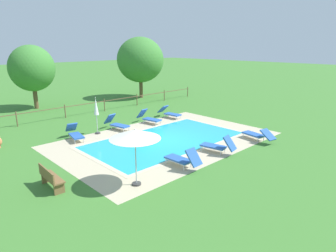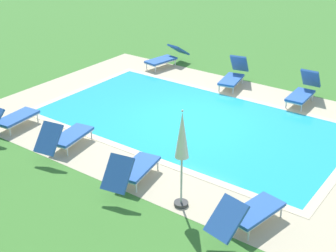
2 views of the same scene
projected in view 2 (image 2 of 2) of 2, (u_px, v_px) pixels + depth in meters
The scene contains 12 objects.
ground_plane at pixel (191, 121), 14.40m from camera, with size 160.00×160.00×0.00m, color #3D752D.
pool_deck_paving at pixel (191, 121), 14.40m from camera, with size 12.43×8.26×0.01m, color #BCAD8E.
swimming_pool_water at pixel (191, 121), 14.40m from camera, with size 9.03×4.86×0.01m, color #23A8C1.
pool_coping_rim at pixel (191, 121), 14.39m from camera, with size 9.51×5.34×0.01m.
sun_lounger_north_near_steps at pixel (65, 137), 12.57m from camera, with size 0.91×1.94×0.98m.
sun_lounger_north_mid at pixel (234, 75), 16.98m from camera, with size 0.94×1.92×1.01m.
sun_lounger_north_far at pixel (132, 169), 11.04m from camera, with size 0.93×1.94×0.98m.
sun_lounger_north_end at pixel (166, 57), 19.01m from camera, with size 0.92×2.10×0.79m.
sun_lounger_south_near_corner at pixel (248, 213), 9.51m from camera, with size 0.96×2.02×0.91m.
sun_lounger_south_mid at pixel (303, 91), 15.58m from camera, with size 0.67×1.86×1.00m.
sun_lounger_south_far at pixel (10, 119), 13.64m from camera, with size 0.81×2.01×0.90m.
patio_umbrella_closed_row_west at pixel (182, 142), 9.73m from camera, with size 0.32×0.32×2.31m.
Camera 2 is at (-7.09, 10.97, 6.10)m, focal length 50.29 mm.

